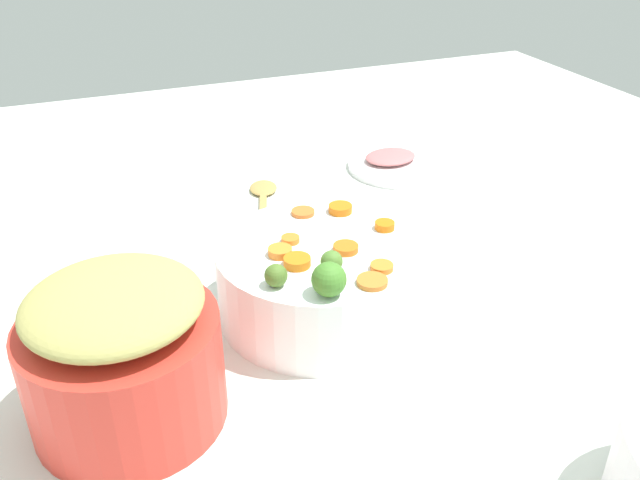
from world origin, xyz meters
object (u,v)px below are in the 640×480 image
serving_bowl_carrots (320,280)px  ham_plate (400,166)px  metal_pot (125,370)px  wooden_spoon (263,197)px

serving_bowl_carrots → ham_plate: (-0.35, -0.42, -0.05)m
ham_plate → metal_pot: bearing=39.9°
serving_bowl_carrots → metal_pot: (0.28, 0.11, 0.01)m
ham_plate → wooden_spoon: bearing=6.6°
serving_bowl_carrots → metal_pot: size_ratio=1.29×
serving_bowl_carrots → ham_plate: size_ratio=1.30×
metal_pot → wooden_spoon: size_ratio=0.86×
serving_bowl_carrots → wooden_spoon: (-0.04, -0.38, -0.05)m
wooden_spoon → metal_pot: bearing=57.3°
serving_bowl_carrots → wooden_spoon: serving_bowl_carrots is taller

